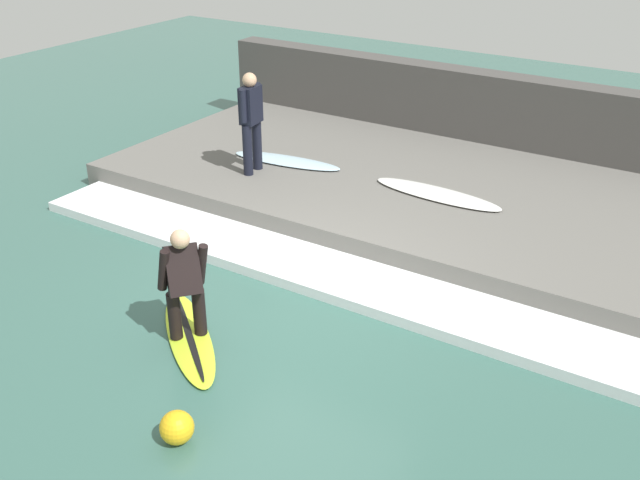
{
  "coord_description": "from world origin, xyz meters",
  "views": [
    {
      "loc": [
        -6.24,
        -4.32,
        4.75
      ],
      "look_at": [
        0.54,
        0.0,
        0.7
      ],
      "focal_mm": 42.0,
      "sensor_mm": 36.0,
      "label": 1
    }
  ],
  "objects": [
    {
      "name": "ground_plane",
      "position": [
        0.0,
        0.0,
        0.0
      ],
      "size": [
        28.0,
        28.0,
        0.0
      ],
      "primitive_type": "plane",
      "color": "#386056"
    },
    {
      "name": "concrete_ledge",
      "position": [
        3.54,
        0.0,
        0.19
      ],
      "size": [
        4.4,
        10.06,
        0.38
      ],
      "primitive_type": "cube",
      "color": "#66635E",
      "rests_on": "ground_plane"
    },
    {
      "name": "back_wall",
      "position": [
        5.99,
        0.0,
        0.78
      ],
      "size": [
        0.5,
        10.56,
        1.57
      ],
      "primitive_type": "cube",
      "color": "#474442",
      "rests_on": "ground_plane"
    },
    {
      "name": "wave_foam_crest",
      "position": [
        0.83,
        0.0,
        0.07
      ],
      "size": [
        1.02,
        9.56,
        0.14
      ],
      "primitive_type": "cube",
      "color": "white",
      "rests_on": "ground_plane"
    },
    {
      "name": "surfboard_riding",
      "position": [
        -1.16,
        0.65,
        0.03
      ],
      "size": [
        1.59,
        1.81,
        0.07
      ],
      "color": "#BFE02D",
      "rests_on": "ground_plane"
    },
    {
      "name": "surfer_riding",
      "position": [
        -1.16,
        0.65,
        0.78
      ],
      "size": [
        0.54,
        0.55,
        1.3
      ],
      "color": "black",
      "rests_on": "surfboard_riding"
    },
    {
      "name": "surfer_waiting_near",
      "position": [
        2.55,
        2.53,
        1.27
      ],
      "size": [
        0.53,
        0.26,
        1.58
      ],
      "color": "black",
      "rests_on": "concrete_ledge"
    },
    {
      "name": "surfboard_waiting_near",
      "position": [
        3.16,
        2.31,
        0.41
      ],
      "size": [
        0.71,
        1.95,
        0.06
      ],
      "color": "silver",
      "rests_on": "concrete_ledge"
    },
    {
      "name": "surfboard_spare",
      "position": [
        3.22,
        -0.34,
        0.41
      ],
      "size": [
        0.62,
        2.06,
        0.06
      ],
      "color": "white",
      "rests_on": "concrete_ledge"
    },
    {
      "name": "marker_buoy",
      "position": [
        -2.46,
        -0.36,
        0.16
      ],
      "size": [
        0.32,
        0.32,
        0.32
      ],
      "primitive_type": "sphere",
      "color": "yellow",
      "rests_on": "ground_plane"
    }
  ]
}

